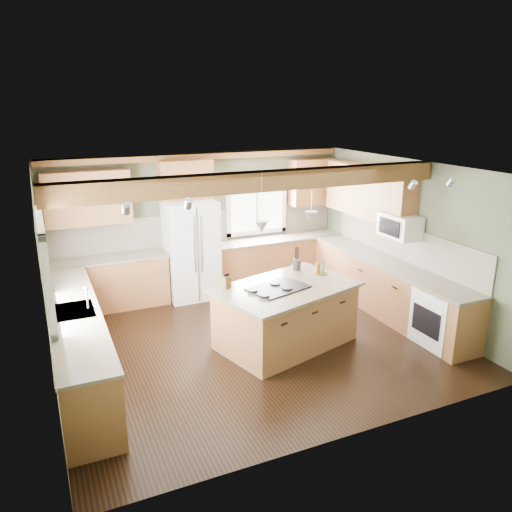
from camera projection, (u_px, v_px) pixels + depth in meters
name	position (u px, v px, depth m)	size (l,w,h in m)	color
floor	(253.00, 340.00, 7.59)	(5.60, 5.60, 0.00)	black
ceiling	(253.00, 169.00, 6.82)	(5.60, 5.60, 0.00)	silver
wall_back	(200.00, 223.00, 9.39)	(5.60, 5.60, 0.00)	#464B35
wall_left	(45.00, 287.00, 6.12)	(5.00, 5.00, 0.00)	#464B35
wall_right	(407.00, 239.00, 8.30)	(5.00, 5.00, 0.00)	#464B35
ceiling_beam	(262.00, 181.00, 6.62)	(5.55, 0.26, 0.26)	#4D3216
soffit_trim	(199.00, 156.00, 8.94)	(5.55, 0.20, 0.10)	#4D3216
backsplash_back	(200.00, 227.00, 9.40)	(5.58, 0.03, 0.58)	brown
backsplash_right	(404.00, 243.00, 8.36)	(0.03, 3.70, 0.58)	brown
base_cab_back_left	(109.00, 284.00, 8.69)	(2.02, 0.60, 0.88)	brown
counter_back_left	(106.00, 259.00, 8.55)	(2.06, 0.64, 0.04)	#4B4337
base_cab_back_right	(277.00, 261.00, 9.96)	(2.62, 0.60, 0.88)	brown
counter_back_right	(278.00, 238.00, 9.83)	(2.66, 0.64, 0.04)	#4B4337
base_cab_left	(78.00, 344.00, 6.54)	(0.60, 3.70, 0.88)	brown
counter_left	(74.00, 312.00, 6.40)	(0.64, 3.74, 0.04)	#4B4337
base_cab_right	(387.00, 288.00, 8.48)	(0.60, 3.70, 0.88)	brown
counter_right	(389.00, 263.00, 8.34)	(0.64, 3.74, 0.04)	#4B4337
upper_cab_back_left	(87.00, 198.00, 8.27)	(1.40, 0.35, 0.90)	brown
upper_cab_over_fridge	(185.00, 180.00, 8.87)	(0.96, 0.35, 0.70)	brown
upper_cab_right	(368.00, 192.00, 8.82)	(0.35, 2.20, 0.90)	brown
upper_cab_back_corner	(312.00, 182.00, 9.94)	(0.90, 0.35, 0.90)	brown
window_left	(44.00, 267.00, 6.10)	(0.04, 1.60, 1.05)	white
window_back	(256.00, 205.00, 9.75)	(1.10, 0.04, 1.00)	white
sink	(74.00, 311.00, 6.40)	(0.50, 0.65, 0.03)	#262628
faucet	(87.00, 299.00, 6.43)	(0.02, 0.02, 0.28)	#B2B2B7
dishwasher	(90.00, 395.00, 5.41)	(0.60, 0.60, 0.84)	white
oven	(442.00, 318.00, 7.34)	(0.60, 0.72, 0.84)	white
microwave	(400.00, 226.00, 8.09)	(0.40, 0.70, 0.38)	white
pendant_left	(262.00, 227.00, 6.66)	(0.18, 0.18, 0.16)	#B2B2B7
pendant_right	(311.00, 217.00, 7.24)	(0.18, 0.18, 0.16)	#B2B2B7
refrigerator	(191.00, 250.00, 9.06)	(0.90, 0.74, 1.80)	silver
island	(286.00, 316.00, 7.38)	(1.89, 1.16, 0.88)	brown
island_top	(286.00, 287.00, 7.24)	(2.02, 1.28, 0.04)	#4B4337
cooktop	(278.00, 288.00, 7.13)	(0.82, 0.55, 0.02)	black
knife_block	(227.00, 282.00, 7.13)	(0.11, 0.08, 0.18)	brown
utensil_crock	(297.00, 265.00, 7.90)	(0.13, 0.13, 0.17)	#403733
bottle_tray	(320.00, 268.00, 7.72)	(0.22, 0.22, 0.20)	#58341A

